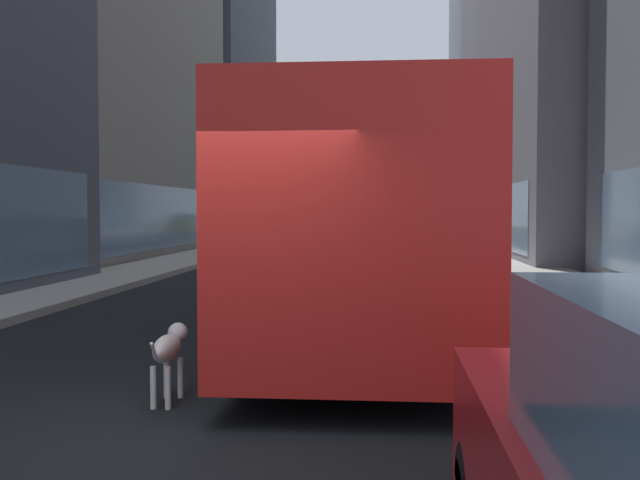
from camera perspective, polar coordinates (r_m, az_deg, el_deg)
ground_plane at (r=40.99m, az=2.97°, el=-0.32°), size 120.00×120.00×0.00m
sidewalk_left at (r=41.58m, az=-4.90°, el=-0.18°), size 2.40×110.00×0.15m
sidewalk_right at (r=41.18m, az=10.92°, el=-0.24°), size 2.40×110.00×0.15m
building_left_far at (r=52.66m, az=-10.30°, el=16.92°), size 9.75×17.18×30.41m
building_right_mid at (r=36.45m, az=22.33°, el=15.28°), size 11.93×22.85×20.32m
building_right_far at (r=57.72m, az=15.66°, el=10.83°), size 10.04×18.24×21.05m
transit_bus at (r=11.75m, az=3.70°, el=1.92°), size 2.78×11.53×3.05m
car_black_suv at (r=30.03m, az=4.51°, el=0.31°), size 1.90×4.59×1.62m
car_silver_sedan at (r=28.72m, az=-0.31°, el=0.23°), size 1.87×4.48×1.62m
car_yellow_taxi at (r=53.12m, az=2.15°, el=1.17°), size 1.91×4.66×1.62m
dalmatian_dog at (r=7.38m, az=-11.54°, el=-8.20°), size 0.22×0.96×0.72m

